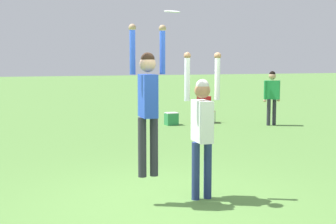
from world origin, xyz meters
name	(u,v)px	position (x,y,z in m)	size (l,w,h in m)	color
ground_plane	(165,204)	(0.00, 0.00, 0.00)	(120.00, 120.00, 0.00)	#56843D
person_jumping	(148,97)	(-0.21, 0.11, 1.56)	(0.55, 0.41, 2.17)	#2D2D38
person_defending	(202,122)	(0.62, 0.05, 1.17)	(0.59, 0.46, 2.19)	navy
frisbee	(172,11)	(0.14, 0.08, 2.76)	(0.23, 0.23, 0.06)	white
camping_chair_2	(205,107)	(4.56, 8.02, 0.51)	(0.64, 0.70, 0.88)	gray
person_spectator_near	(272,93)	(6.23, 6.59, 1.06)	(0.62, 0.47, 1.75)	#2D2D38
cooler_box	(171,119)	(3.25, 7.84, 0.20)	(0.38, 0.36, 0.41)	#2D8C4C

